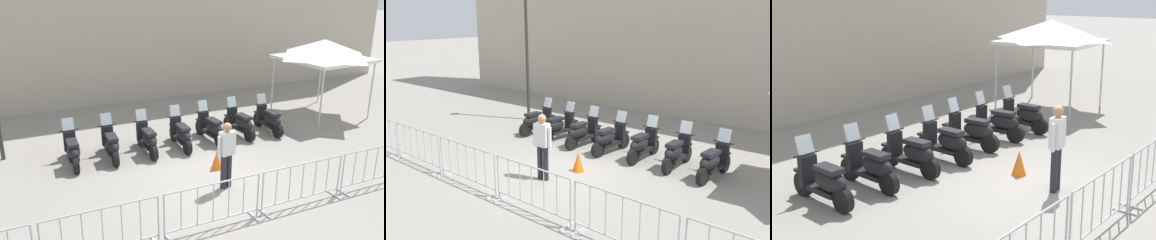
% 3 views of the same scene
% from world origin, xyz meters
% --- Properties ---
extents(ground_plane, '(120.00, 120.00, 0.00)m').
position_xyz_m(ground_plane, '(0.00, 0.00, 0.00)').
color(ground_plane, gray).
extents(motorcycle_0, '(0.58, 1.73, 1.24)m').
position_xyz_m(motorcycle_0, '(-3.10, 2.65, 0.45)').
color(motorcycle_0, black).
rests_on(motorcycle_0, ground).
extents(motorcycle_1, '(0.60, 1.72, 1.24)m').
position_xyz_m(motorcycle_1, '(-2.01, 2.54, 0.45)').
color(motorcycle_1, black).
rests_on(motorcycle_1, ground).
extents(motorcycle_2, '(0.56, 1.73, 1.24)m').
position_xyz_m(motorcycle_2, '(-0.91, 2.40, 0.45)').
color(motorcycle_2, black).
rests_on(motorcycle_2, ground).
extents(motorcycle_3, '(0.60, 1.72, 1.24)m').
position_xyz_m(motorcycle_3, '(0.17, 2.29, 0.45)').
color(motorcycle_3, black).
rests_on(motorcycle_3, ground).
extents(motorcycle_4, '(0.56, 1.72, 1.24)m').
position_xyz_m(motorcycle_4, '(1.29, 2.32, 0.45)').
color(motorcycle_4, black).
rests_on(motorcycle_4, ground).
extents(motorcycle_5, '(0.56, 1.72, 1.24)m').
position_xyz_m(motorcycle_5, '(2.38, 2.22, 0.45)').
color(motorcycle_5, black).
rests_on(motorcycle_5, ground).
extents(motorcycle_6, '(0.59, 1.72, 1.24)m').
position_xyz_m(motorcycle_6, '(3.46, 2.04, 0.45)').
color(motorcycle_6, black).
rests_on(motorcycle_6, ground).
extents(barrier_segment_1, '(2.23, 0.60, 1.07)m').
position_xyz_m(barrier_segment_1, '(-3.63, -1.78, 0.53)').
color(barrier_segment_1, '#B2B5B7').
rests_on(barrier_segment_1, ground).
extents(barrier_segment_2, '(2.23, 0.60, 1.07)m').
position_xyz_m(barrier_segment_2, '(-1.32, -1.96, 0.53)').
color(barrier_segment_2, '#B2B5B7').
rests_on(barrier_segment_2, ground).
extents(barrier_segment_3, '(2.23, 0.60, 1.07)m').
position_xyz_m(barrier_segment_3, '(1.00, -2.14, 0.53)').
color(barrier_segment_3, '#B2B5B7').
rests_on(barrier_segment_3, ground).
extents(barrier_segment_4, '(2.23, 0.60, 1.07)m').
position_xyz_m(barrier_segment_4, '(3.31, -2.32, 0.53)').
color(barrier_segment_4, '#B2B5B7').
rests_on(barrier_segment_4, ground).
extents(street_lamp, '(0.36, 0.36, 5.81)m').
position_xyz_m(street_lamp, '(-4.80, 4.07, 3.51)').
color(street_lamp, '#2D332D').
rests_on(street_lamp, ground).
extents(officer_near_row_end, '(0.55, 0.25, 1.73)m').
position_xyz_m(officer_near_row_end, '(-0.06, -0.56, 0.98)').
color(officer_near_row_end, '#23232D').
rests_on(officer_near_row_end, ground).
extents(traffic_cone, '(0.32, 0.32, 0.55)m').
position_xyz_m(traffic_cone, '(0.32, 0.46, 0.28)').
color(traffic_cone, orange).
rests_on(traffic_cone, ground).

